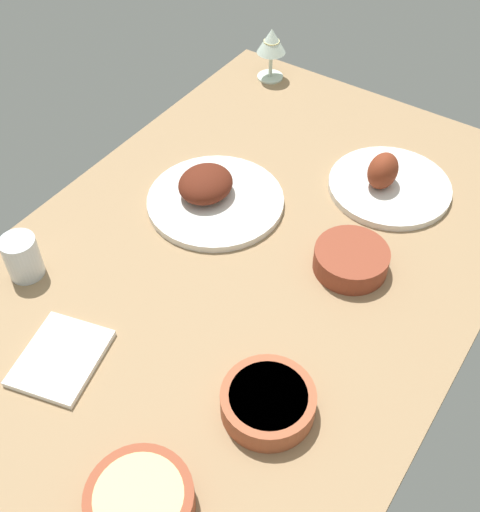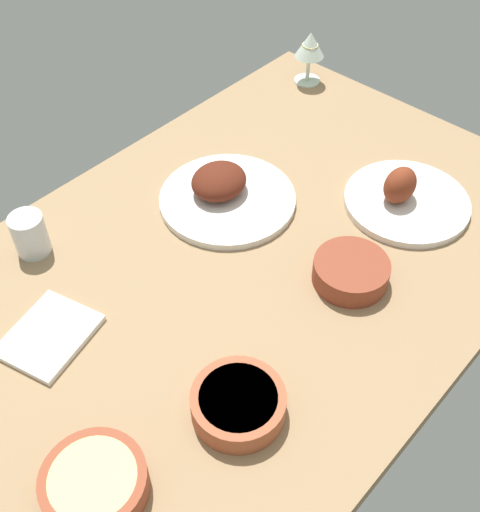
{
  "view_description": "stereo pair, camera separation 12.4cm",
  "coord_description": "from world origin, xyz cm",
  "px_view_note": "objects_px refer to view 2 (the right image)",
  "views": [
    {
      "loc": [
        -70.34,
        -47.45,
        96.92
      ],
      "look_at": [
        0.0,
        0.0,
        6.0
      ],
      "focal_mm": 44.65,
      "sensor_mm": 36.0,
      "label": 1
    },
    {
      "loc": [
        -62.66,
        -57.21,
        96.92
      ],
      "look_at": [
        0.0,
        0.0,
        6.0
      ],
      "focal_mm": 44.65,
      "sensor_mm": 36.0,
      "label": 2
    }
  ],
  "objects_px": {
    "bowl_pasta": "(94,483)",
    "water_tumbler": "(30,234)",
    "plate_center_main": "(224,192)",
    "wine_glass": "(310,47)",
    "bowl_sauce": "(351,271)",
    "folded_napkin": "(49,335)",
    "plate_far_side": "(405,198)",
    "bowl_soup": "(238,403)"
  },
  "relations": [
    {
      "from": "bowl_pasta",
      "to": "water_tumbler",
      "type": "distance_m",
      "value": 0.53
    },
    {
      "from": "plate_center_main",
      "to": "water_tumbler",
      "type": "relative_size",
      "value": 3.31
    },
    {
      "from": "plate_center_main",
      "to": "wine_glass",
      "type": "relative_size",
      "value": 2.11
    },
    {
      "from": "bowl_pasta",
      "to": "bowl_sauce",
      "type": "xyz_separation_m",
      "value": [
        0.59,
        -0.03,
        0.0
      ]
    },
    {
      "from": "folded_napkin",
      "to": "water_tumbler",
      "type": "bearing_deg",
      "value": 61.3
    },
    {
      "from": "plate_far_side",
      "to": "wine_glass",
      "type": "bearing_deg",
      "value": 61.79
    },
    {
      "from": "plate_center_main",
      "to": "bowl_sauce",
      "type": "bearing_deg",
      "value": -90.81
    },
    {
      "from": "bowl_soup",
      "to": "bowl_sauce",
      "type": "relative_size",
      "value": 1.06
    },
    {
      "from": "bowl_sauce",
      "to": "wine_glass",
      "type": "bearing_deg",
      "value": 44.9
    },
    {
      "from": "bowl_soup",
      "to": "folded_napkin",
      "type": "xyz_separation_m",
      "value": [
        -0.12,
        0.35,
        -0.02
      ]
    },
    {
      "from": "bowl_sauce",
      "to": "water_tumbler",
      "type": "bearing_deg",
      "value": 125.17
    },
    {
      "from": "bowl_sauce",
      "to": "bowl_soup",
      "type": "bearing_deg",
      "value": -174.72
    },
    {
      "from": "plate_far_side",
      "to": "water_tumbler",
      "type": "xyz_separation_m",
      "value": [
        -0.62,
        0.47,
        0.02
      ]
    },
    {
      "from": "water_tumbler",
      "to": "plate_center_main",
      "type": "bearing_deg",
      "value": -25.92
    },
    {
      "from": "water_tumbler",
      "to": "plate_far_side",
      "type": "bearing_deg",
      "value": -37.55
    },
    {
      "from": "wine_glass",
      "to": "folded_napkin",
      "type": "distance_m",
      "value": 0.99
    },
    {
      "from": "plate_far_side",
      "to": "bowl_pasta",
      "type": "relative_size",
      "value": 1.7
    },
    {
      "from": "plate_far_side",
      "to": "plate_center_main",
      "type": "distance_m",
      "value": 0.39
    },
    {
      "from": "bowl_soup",
      "to": "bowl_pasta",
      "type": "distance_m",
      "value": 0.25
    },
    {
      "from": "bowl_sauce",
      "to": "bowl_pasta",
      "type": "bearing_deg",
      "value": 176.73
    },
    {
      "from": "water_tumbler",
      "to": "folded_napkin",
      "type": "bearing_deg",
      "value": -118.7
    },
    {
      "from": "bowl_sauce",
      "to": "folded_napkin",
      "type": "distance_m",
      "value": 0.57
    },
    {
      "from": "bowl_soup",
      "to": "bowl_sauce",
      "type": "height_order",
      "value": "bowl_sauce"
    },
    {
      "from": "bowl_sauce",
      "to": "folded_napkin",
      "type": "relative_size",
      "value": 0.91
    },
    {
      "from": "plate_far_side",
      "to": "bowl_sauce",
      "type": "relative_size",
      "value": 1.84
    },
    {
      "from": "plate_center_main",
      "to": "bowl_soup",
      "type": "relative_size",
      "value": 1.91
    },
    {
      "from": "folded_napkin",
      "to": "wine_glass",
      "type": "bearing_deg",
      "value": 10.71
    },
    {
      "from": "plate_far_side",
      "to": "water_tumbler",
      "type": "relative_size",
      "value": 3.02
    },
    {
      "from": "bowl_pasta",
      "to": "wine_glass",
      "type": "height_order",
      "value": "wine_glass"
    },
    {
      "from": "water_tumbler",
      "to": "bowl_soup",
      "type": "bearing_deg",
      "value": -89.01
    },
    {
      "from": "bowl_sauce",
      "to": "wine_glass",
      "type": "relative_size",
      "value": 1.04
    },
    {
      "from": "bowl_soup",
      "to": "bowl_sauce",
      "type": "xyz_separation_m",
      "value": [
        0.35,
        0.03,
        0.0
      ]
    },
    {
      "from": "plate_center_main",
      "to": "bowl_pasta",
      "type": "height_order",
      "value": "plate_center_main"
    },
    {
      "from": "bowl_soup",
      "to": "bowl_pasta",
      "type": "xyz_separation_m",
      "value": [
        -0.24,
        0.07,
        -0.0
      ]
    },
    {
      "from": "bowl_pasta",
      "to": "folded_napkin",
      "type": "xyz_separation_m",
      "value": [
        0.12,
        0.28,
        -0.02
      ]
    },
    {
      "from": "plate_center_main",
      "to": "bowl_sauce",
      "type": "xyz_separation_m",
      "value": [
        -0.0,
        -0.34,
        0.0
      ]
    },
    {
      "from": "plate_far_side",
      "to": "bowl_soup",
      "type": "bearing_deg",
      "value": -173.16
    },
    {
      "from": "bowl_soup",
      "to": "folded_napkin",
      "type": "height_order",
      "value": "bowl_soup"
    },
    {
      "from": "bowl_soup",
      "to": "water_tumbler",
      "type": "distance_m",
      "value": 0.55
    },
    {
      "from": "bowl_soup",
      "to": "wine_glass",
      "type": "height_order",
      "value": "wine_glass"
    },
    {
      "from": "wine_glass",
      "to": "water_tumbler",
      "type": "distance_m",
      "value": 0.87
    },
    {
      "from": "bowl_sauce",
      "to": "water_tumbler",
      "type": "height_order",
      "value": "water_tumbler"
    }
  ]
}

